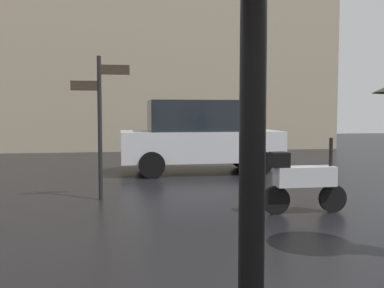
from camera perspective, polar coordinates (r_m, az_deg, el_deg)
parked_scooter at (r=7.43m, az=14.01°, el=-4.48°), size 1.44×0.32×1.23m
parked_car_left at (r=12.10m, az=0.78°, el=0.99°), size 4.32×1.91×1.97m
street_signpost at (r=8.43m, az=-11.77°, el=3.96°), size 1.08×0.08×2.69m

